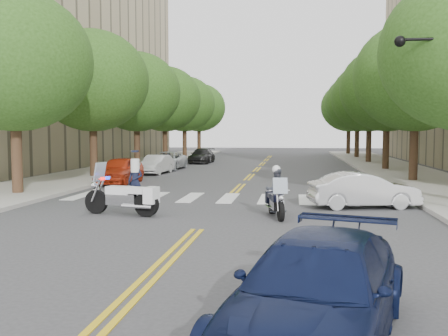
% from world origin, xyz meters
% --- Properties ---
extents(ground, '(140.00, 140.00, 0.00)m').
position_xyz_m(ground, '(0.00, 0.00, 0.00)').
color(ground, '#38383A').
rests_on(ground, ground).
extents(sidewalk_left, '(5.00, 60.00, 0.15)m').
position_xyz_m(sidewalk_left, '(-9.50, 22.00, 0.07)').
color(sidewalk_left, '#9E9991').
rests_on(sidewalk_left, ground).
extents(sidewalk_right, '(5.00, 60.00, 0.15)m').
position_xyz_m(sidewalk_right, '(9.50, 22.00, 0.07)').
color(sidewalk_right, '#9E9991').
rests_on(sidewalk_right, ground).
extents(tree_l_0, '(6.40, 6.40, 8.45)m').
position_xyz_m(tree_l_0, '(-8.80, 6.00, 5.55)').
color(tree_l_0, '#382316').
rests_on(tree_l_0, ground).
extents(tree_l_1, '(6.40, 6.40, 8.45)m').
position_xyz_m(tree_l_1, '(-8.80, 14.00, 5.55)').
color(tree_l_1, '#382316').
rests_on(tree_l_1, ground).
extents(tree_l_2, '(6.40, 6.40, 8.45)m').
position_xyz_m(tree_l_2, '(-8.80, 22.00, 5.55)').
color(tree_l_2, '#382316').
rests_on(tree_l_2, ground).
extents(tree_l_3, '(6.40, 6.40, 8.45)m').
position_xyz_m(tree_l_3, '(-8.80, 30.00, 5.55)').
color(tree_l_3, '#382316').
rests_on(tree_l_3, ground).
extents(tree_l_4, '(6.40, 6.40, 8.45)m').
position_xyz_m(tree_l_4, '(-8.80, 38.00, 5.55)').
color(tree_l_4, '#382316').
rests_on(tree_l_4, ground).
extents(tree_l_5, '(6.40, 6.40, 8.45)m').
position_xyz_m(tree_l_5, '(-8.80, 46.00, 5.55)').
color(tree_l_5, '#382316').
rests_on(tree_l_5, ground).
extents(tree_r_1, '(6.40, 6.40, 8.45)m').
position_xyz_m(tree_r_1, '(8.80, 14.00, 5.55)').
color(tree_r_1, '#382316').
rests_on(tree_r_1, ground).
extents(tree_r_2, '(6.40, 6.40, 8.45)m').
position_xyz_m(tree_r_2, '(8.80, 22.00, 5.55)').
color(tree_r_2, '#382316').
rests_on(tree_r_2, ground).
extents(tree_r_3, '(6.40, 6.40, 8.45)m').
position_xyz_m(tree_r_3, '(8.80, 30.00, 5.55)').
color(tree_r_3, '#382316').
rests_on(tree_r_3, ground).
extents(tree_r_4, '(6.40, 6.40, 8.45)m').
position_xyz_m(tree_r_4, '(8.80, 38.00, 5.55)').
color(tree_r_4, '#382316').
rests_on(tree_r_4, ground).
extents(tree_r_5, '(6.40, 6.40, 8.45)m').
position_xyz_m(tree_r_5, '(8.80, 46.00, 5.55)').
color(tree_r_5, '#382316').
rests_on(tree_r_5, ground).
extents(motorcycle_police, '(0.79, 2.00, 1.64)m').
position_xyz_m(motorcycle_police, '(2.04, 2.36, 0.73)').
color(motorcycle_police, black).
rests_on(motorcycle_police, ground).
extents(motorcycle_parked, '(2.61, 0.94, 1.69)m').
position_xyz_m(motorcycle_parked, '(-2.66, 1.97, 0.59)').
color(motorcycle_parked, black).
rests_on(motorcycle_parked, ground).
extents(officer_standing, '(0.64, 0.47, 1.59)m').
position_xyz_m(officer_standing, '(-3.35, 4.88, 0.80)').
color(officer_standing, black).
rests_on(officer_standing, ground).
extents(convertible, '(3.98, 2.11, 1.25)m').
position_xyz_m(convertible, '(5.03, 4.69, 0.62)').
color(convertible, silver).
rests_on(convertible, ground).
extents(sedan_blue, '(3.02, 4.95, 1.34)m').
position_xyz_m(sedan_blue, '(2.91, -7.00, 0.67)').
color(sedan_blue, '#0D1639').
rests_on(sedan_blue, ground).
extents(parked_car_a, '(1.65, 4.08, 1.39)m').
position_xyz_m(parked_car_a, '(-6.30, 11.37, 0.69)').
color(parked_car_a, red).
rests_on(parked_car_a, ground).
extents(parked_car_b, '(1.52, 3.71, 1.20)m').
position_xyz_m(parked_car_b, '(-6.07, 17.39, 0.60)').
color(parked_car_b, silver).
rests_on(parked_car_b, ground).
extents(parked_car_c, '(2.19, 4.61, 1.27)m').
position_xyz_m(parked_car_c, '(-6.30, 20.92, 0.64)').
color(parked_car_c, silver).
rests_on(parked_car_c, ground).
extents(parked_car_d, '(1.83, 4.30, 1.24)m').
position_xyz_m(parked_car_d, '(-5.20, 28.50, 0.62)').
color(parked_car_d, black).
rests_on(parked_car_d, ground).
extents(parked_car_e, '(1.72, 3.61, 1.19)m').
position_xyz_m(parked_car_e, '(-5.20, 29.50, 0.60)').
color(parked_car_e, gray).
rests_on(parked_car_e, ground).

